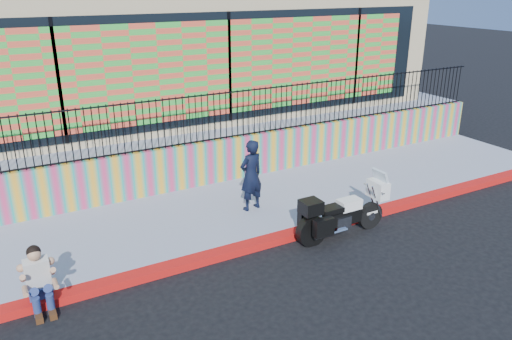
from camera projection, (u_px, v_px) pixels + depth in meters
ground at (317, 231)px, 10.55m from camera, size 90.00×90.00×0.00m
red_curb at (318, 228)px, 10.53m from camera, size 16.00×0.30×0.15m
sidewalk at (277, 200)px, 11.88m from camera, size 16.00×3.00×0.15m
mural_wall at (246, 156)px, 12.97m from camera, size 16.00×0.20×1.10m
metal_fence at (245, 113)px, 12.56m from camera, size 15.80×0.04×1.20m
elevated_platform at (177, 116)px, 17.17m from camera, size 16.00×10.00×1.25m
storefront_building at (175, 38)px, 16.07m from camera, size 14.00×8.06×4.00m
police_motorcycle at (341, 213)px, 10.13m from camera, size 2.09×0.69×1.30m
police_officer at (251, 175)px, 10.95m from camera, size 0.65×0.49×1.61m
seated_man at (40, 285)px, 7.87m from camera, size 0.54×0.71×1.06m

